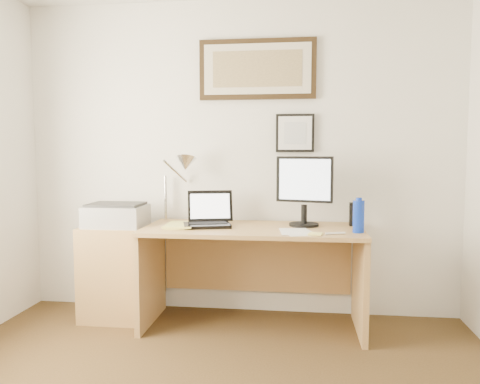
% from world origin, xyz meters
% --- Properties ---
extents(wall_back, '(3.50, 0.02, 2.50)m').
position_xyz_m(wall_back, '(0.00, 2.00, 1.25)').
color(wall_back, silver).
rests_on(wall_back, ground).
extents(side_cabinet, '(0.50, 0.40, 0.73)m').
position_xyz_m(side_cabinet, '(-0.92, 1.68, 0.36)').
color(side_cabinet, '#A67B45').
rests_on(side_cabinet, floor).
extents(water_bottle, '(0.08, 0.08, 0.22)m').
position_xyz_m(water_bottle, '(0.89, 1.50, 0.86)').
color(water_bottle, '#0D2EB3').
rests_on(water_bottle, desk).
extents(bottle_cap, '(0.04, 0.04, 0.02)m').
position_xyz_m(bottle_cap, '(0.89, 1.50, 0.98)').
color(bottle_cap, '#0D2EB3').
rests_on(bottle_cap, water_bottle).
extents(speaker, '(0.08, 0.07, 0.17)m').
position_xyz_m(speaker, '(0.90, 1.80, 0.84)').
color(speaker, black).
rests_on(speaker, desk).
extents(paper_sheet_a, '(0.28, 0.33, 0.00)m').
position_xyz_m(paper_sheet_a, '(0.48, 1.45, 0.75)').
color(paper_sheet_a, white).
rests_on(paper_sheet_a, desk).
extents(paper_sheet_b, '(0.23, 0.30, 0.00)m').
position_xyz_m(paper_sheet_b, '(0.46, 1.47, 0.75)').
color(paper_sheet_b, white).
rests_on(paper_sheet_b, desk).
extents(sticky_pad, '(0.11, 0.11, 0.01)m').
position_xyz_m(sticky_pad, '(0.60, 1.37, 0.76)').
color(sticky_pad, '#FFF378').
rests_on(sticky_pad, desk).
extents(marker_pen, '(0.14, 0.06, 0.02)m').
position_xyz_m(marker_pen, '(0.73, 1.40, 0.76)').
color(marker_pen, white).
rests_on(marker_pen, desk).
extents(book, '(0.22, 0.30, 0.02)m').
position_xyz_m(book, '(-0.49, 1.59, 0.76)').
color(book, '#DAD966').
rests_on(book, desk).
extents(desk, '(1.60, 0.70, 0.75)m').
position_xyz_m(desk, '(0.15, 1.72, 0.51)').
color(desk, '#A67B45').
rests_on(desk, floor).
extents(laptop, '(0.39, 0.38, 0.26)m').
position_xyz_m(laptop, '(-0.19, 1.66, 0.81)').
color(laptop, black).
rests_on(laptop, desk).
extents(lcd_monitor, '(0.42, 0.22, 0.52)m').
position_xyz_m(lcd_monitor, '(0.52, 1.73, 1.04)').
color(lcd_monitor, black).
rests_on(lcd_monitor, desk).
extents(printer, '(0.44, 0.34, 0.18)m').
position_xyz_m(printer, '(-0.91, 1.67, 0.82)').
color(printer, '#9D9DA0').
rests_on(printer, side_cabinet).
extents(desk_lamp, '(0.29, 0.27, 0.53)m').
position_xyz_m(desk_lamp, '(-0.41, 1.81, 1.19)').
color(desk_lamp, silver).
rests_on(desk_lamp, desk).
extents(picture_large, '(0.92, 0.04, 0.47)m').
position_xyz_m(picture_large, '(0.15, 1.97, 1.95)').
color(picture_large, black).
rests_on(picture_large, wall_back).
extents(picture_small, '(0.30, 0.03, 0.30)m').
position_xyz_m(picture_small, '(0.45, 1.97, 1.45)').
color(picture_small, black).
rests_on(picture_small, wall_back).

